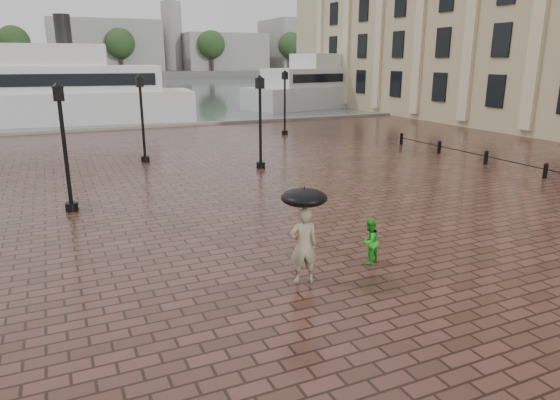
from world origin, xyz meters
The scene contains 13 objects.
ground centered at (0.00, 0.00, 0.00)m, with size 300.00×300.00×0.00m, color #3A211A.
harbour_water centered at (0.00, 92.00, 0.00)m, with size 240.00×240.00×0.00m, color #424A50.
quay_edge centered at (0.00, 32.00, 0.00)m, with size 80.00×0.60×0.30m, color slate.
far_shore centered at (0.00, 160.00, 1.00)m, with size 300.00×60.00×2.00m, color #4C4C47.
distant_skyline centered at (48.14, 150.00, 9.45)m, with size 102.50×22.00×33.00m.
far_trees centered at (0.00, 138.00, 9.42)m, with size 188.00×8.00×13.50m.
bollard_row centered at (14.00, 6.50, 0.40)m, with size 0.22×21.22×0.73m.
street_lamps centered at (-1.60, 17.60, 2.33)m, with size 21.44×14.44×4.40m.
adult_pedestrian centered at (-1.14, 1.23, 0.95)m, with size 0.69×0.45×1.90m, color gray.
child_pedestrian centered at (0.98, 1.54, 0.62)m, with size 0.60×0.47×1.23m, color green.
ferry_near centered at (-7.82, 38.85, 2.66)m, with size 27.61×9.64×8.87m.
ferry_far centered at (25.17, 43.25, 2.42)m, with size 25.22×11.55×8.04m.
umbrella centered at (-1.14, 1.23, 2.14)m, with size 1.10×1.10×1.20m.
Camera 1 is at (-6.30, -8.74, 5.25)m, focal length 32.00 mm.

